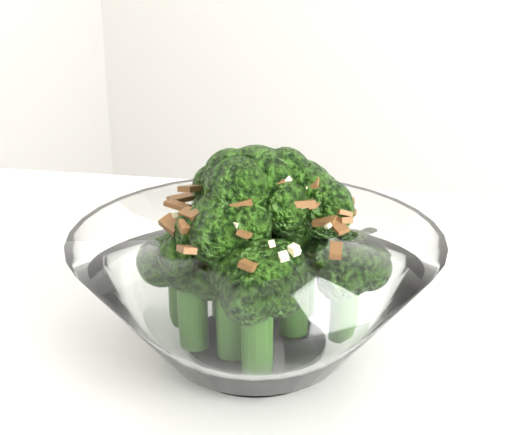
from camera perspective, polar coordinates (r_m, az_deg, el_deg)
The scene contains 1 object.
broccoli_dish at distance 0.47m, azimuth -0.08°, elevation -4.50°, with size 0.22×0.22×0.13m.
Camera 1 is at (0.19, -0.15, 1.01)m, focal length 55.00 mm.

